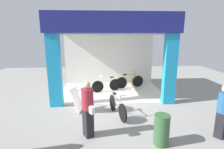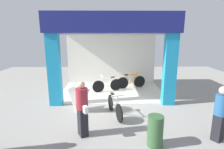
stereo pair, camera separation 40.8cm
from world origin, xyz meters
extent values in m
plane|color=gray|center=(0.00, 0.00, 0.00)|extent=(18.86, 18.86, 0.00)
cube|color=beige|center=(0.00, 1.80, 0.01)|extent=(5.43, 3.60, 0.02)
cube|color=silver|center=(0.00, 3.60, 1.54)|extent=(5.43, 0.12, 3.08)
cube|color=#198CBF|center=(-2.45, 0.00, 1.54)|extent=(0.52, 0.36, 3.08)
cube|color=#198CBF|center=(2.45, 0.00, 1.54)|extent=(0.52, 0.36, 3.08)
cube|color=navy|center=(0.00, -0.15, 3.50)|extent=(5.63, 0.20, 0.83)
cube|color=silver|center=(0.00, 1.80, 3.05)|extent=(5.43, 3.60, 0.06)
cylinder|color=black|center=(0.24, 1.98, 0.32)|extent=(0.63, 0.25, 0.65)
cylinder|color=black|center=(-0.71, 1.66, 0.32)|extent=(0.63, 0.25, 0.65)
cylinder|color=white|center=(0.02, 1.90, 0.30)|extent=(0.43, 0.17, 0.08)
cylinder|color=white|center=(-0.07, 1.88, 0.51)|extent=(0.28, 0.12, 0.49)
cylinder|color=white|center=(-0.37, 1.78, 0.52)|extent=(0.39, 0.16, 0.51)
cylinder|color=white|center=(-0.25, 1.82, 0.75)|extent=(0.60, 0.23, 0.05)
cylinder|color=white|center=(0.13, 1.94, 0.54)|extent=(0.21, 0.10, 0.44)
cylinder|color=white|center=(-0.62, 1.69, 0.54)|extent=(0.20, 0.09, 0.45)
cylinder|color=white|center=(-0.53, 1.72, 0.83)|extent=(0.06, 0.05, 0.14)
cylinder|color=white|center=(-0.52, 1.72, 0.89)|extent=(0.17, 0.44, 0.03)
cube|color=black|center=(0.05, 1.92, 0.78)|extent=(0.22, 0.16, 0.05)
cylinder|color=black|center=(0.63, 2.28, 0.34)|extent=(0.67, 0.23, 0.68)
cylinder|color=black|center=(1.64, 2.57, 0.34)|extent=(0.67, 0.23, 0.68)
cylinder|color=orange|center=(0.86, 2.35, 0.31)|extent=(0.45, 0.16, 0.09)
cylinder|color=orange|center=(0.95, 2.37, 0.54)|extent=(0.30, 0.12, 0.51)
cylinder|color=orange|center=(1.27, 2.46, 0.54)|extent=(0.41, 0.15, 0.53)
cylinder|color=orange|center=(1.14, 2.43, 0.79)|extent=(0.64, 0.22, 0.05)
cylinder|color=orange|center=(0.74, 2.31, 0.56)|extent=(0.23, 0.10, 0.46)
cylinder|color=orange|center=(1.53, 2.54, 0.57)|extent=(0.21, 0.09, 0.47)
cylinder|color=orange|center=(1.44, 2.51, 0.87)|extent=(0.07, 0.05, 0.14)
cylinder|color=orange|center=(1.43, 2.51, 0.94)|extent=(0.16, 0.46, 0.03)
cube|color=black|center=(0.83, 2.34, 0.81)|extent=(0.23, 0.16, 0.05)
cylinder|color=black|center=(-0.07, -0.65, 0.33)|extent=(0.23, 0.64, 0.65)
cylinder|color=black|center=(0.21, -1.62, 0.33)|extent=(0.23, 0.64, 0.65)
cylinder|color=silver|center=(-0.01, -0.88, 0.30)|extent=(0.16, 0.43, 0.08)
cylinder|color=silver|center=(0.02, -0.97, 0.51)|extent=(0.11, 0.28, 0.49)
cylinder|color=silver|center=(0.11, -1.27, 0.52)|extent=(0.15, 0.40, 0.51)
cylinder|color=silver|center=(0.07, -1.15, 0.76)|extent=(0.21, 0.61, 0.05)
cylinder|color=silver|center=(-0.04, -0.76, 0.54)|extent=(0.09, 0.22, 0.44)
cylinder|color=silver|center=(0.18, -1.52, 0.55)|extent=(0.09, 0.20, 0.45)
cylinder|color=silver|center=(0.16, -1.44, 0.83)|extent=(0.05, 0.06, 0.14)
cylinder|color=silver|center=(0.15, -1.43, 0.90)|extent=(0.45, 0.16, 0.03)
cube|color=black|center=(-0.02, -0.84, 0.78)|extent=(0.15, 0.22, 0.05)
cube|color=silver|center=(-1.50, -0.63, 0.47)|extent=(0.54, 0.58, 0.95)
cube|color=silver|center=(-1.16, -0.77, 0.47)|extent=(0.54, 0.58, 0.95)
cylinder|color=olive|center=(-1.33, -0.70, 0.94)|extent=(0.21, 0.45, 0.03)
cube|color=black|center=(3.01, -2.76, 0.40)|extent=(0.40, 0.37, 0.79)
cylinder|color=#26598C|center=(3.01, -2.76, 1.09)|extent=(0.49, 0.49, 0.60)
sphere|color=#D8AD8C|center=(3.01, -2.76, 1.51)|extent=(0.24, 0.24, 0.24)
cube|color=black|center=(-0.94, -2.44, 0.44)|extent=(0.36, 0.39, 0.87)
cylinder|color=maroon|center=(-0.94, -2.44, 1.18)|extent=(0.48, 0.48, 0.62)
sphere|color=#D8AD8C|center=(-0.94, -2.44, 1.60)|extent=(0.21, 0.21, 0.21)
cube|color=white|center=(-0.80, -2.69, 0.94)|extent=(0.18, 0.20, 0.20)
cylinder|color=#335933|center=(1.12, -3.00, 0.44)|extent=(0.43, 0.43, 0.88)
camera|label=1|loc=(-0.53, -7.28, 3.00)|focal=28.11mm
camera|label=2|loc=(-0.13, -7.30, 3.00)|focal=28.11mm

